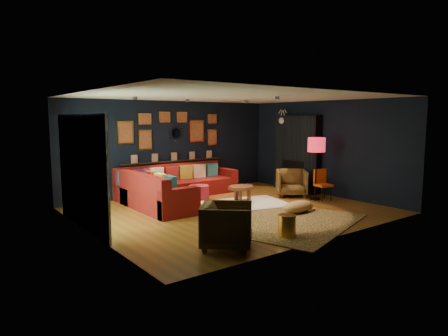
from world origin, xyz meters
TOP-DOWN VIEW (x-y plane):
  - floor at (0.00, 0.00)m, footprint 6.50×6.50m
  - room_walls at (0.00, 0.00)m, footprint 6.50×6.50m
  - sectional at (-0.61, 1.81)m, footprint 3.41×2.69m
  - ledge at (0.00, 2.68)m, footprint 3.20×0.12m
  - gallery_wall at (-0.01, 2.72)m, footprint 3.15×0.04m
  - sunburst_mirror at (0.10, 2.72)m, footprint 0.47×0.16m
  - fireplace at (3.09, 0.90)m, footprint 0.31×1.60m
  - deer_head at (3.14, 1.40)m, footprint 0.50×0.28m
  - sliding_door at (-3.22, 0.60)m, footprint 0.06×2.80m
  - ceiling_spots at (-0.00, 0.80)m, footprint 3.30×2.50m
  - shag_rug at (0.67, 0.32)m, footprint 2.31×1.88m
  - leopard_rug at (0.29, -1.61)m, footprint 3.53×2.98m
  - coffee_table at (0.74, 0.59)m, footprint 0.92×0.78m
  - pouf at (0.06, 1.50)m, footprint 0.54×0.54m
  - armchair_left at (-1.72, -2.05)m, footprint 1.10×1.10m
  - armchair_right at (2.38, 0.41)m, footprint 1.06×1.05m
  - gold_stool at (-0.50, -2.22)m, footprint 0.32×0.32m
  - orange_chair at (2.62, -0.44)m, footprint 0.46×0.46m
  - floor_lamp at (2.50, -0.33)m, footprint 0.45×0.45m
  - dog at (1.00, -1.10)m, footprint 1.21×0.65m

SIDE VIEW (x-z plane):
  - floor at x=0.00m, z-range 0.00..0.00m
  - leopard_rug at x=0.29m, z-range 0.00..0.02m
  - shag_rug at x=0.67m, z-range 0.00..0.03m
  - pouf at x=0.06m, z-range 0.03..0.38m
  - gold_stool at x=-0.50m, z-range 0.00..0.41m
  - dog at x=1.00m, z-range 0.02..0.39m
  - sectional at x=-0.61m, z-range -0.11..0.75m
  - coffee_table at x=0.74m, z-range 0.15..0.54m
  - armchair_right at x=2.38m, z-range 0.00..0.80m
  - armchair_left at x=-1.72m, z-range 0.00..0.83m
  - orange_chair at x=2.62m, z-range 0.07..0.87m
  - ledge at x=0.00m, z-range 0.90..0.94m
  - fireplace at x=3.09m, z-range -0.08..2.12m
  - sliding_door at x=-3.22m, z-range 0.00..2.20m
  - floor_lamp at x=2.50m, z-range 0.56..2.18m
  - room_walls at x=0.00m, z-range -1.66..4.84m
  - sunburst_mirror at x=0.10m, z-range 1.46..1.93m
  - gallery_wall at x=-0.01m, z-range 1.30..2.32m
  - deer_head at x=3.14m, z-range 1.83..2.28m
  - ceiling_spots at x=0.00m, z-range 2.53..2.59m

